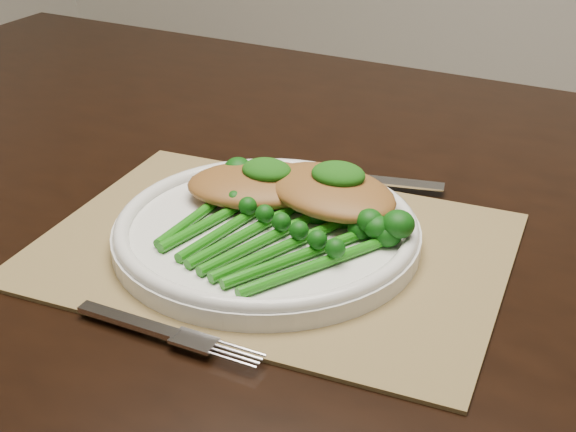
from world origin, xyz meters
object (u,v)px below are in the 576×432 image
at_px(dinner_plate, 267,230).
at_px(chicken_fillet_left, 259,184).
at_px(placemat, 273,248).
at_px(broccolini_bundle, 256,236).

xyz_separation_m(dinner_plate, chicken_fillet_left, (-0.03, 0.05, 0.02)).
distance_m(placemat, broccolini_bundle, 0.03).
relative_size(dinner_plate, broccolini_bundle, 1.26).
height_order(chicken_fillet_left, broccolini_bundle, chicken_fillet_left).
bearing_deg(broccolini_bundle, placemat, 98.17).
relative_size(placemat, broccolini_bundle, 1.86).
distance_m(chicken_fillet_left, broccolini_bundle, 0.09).
bearing_deg(placemat, broccolini_bundle, -104.60).
relative_size(chicken_fillet_left, broccolini_bundle, 0.62).
relative_size(dinner_plate, chicken_fillet_left, 2.03).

